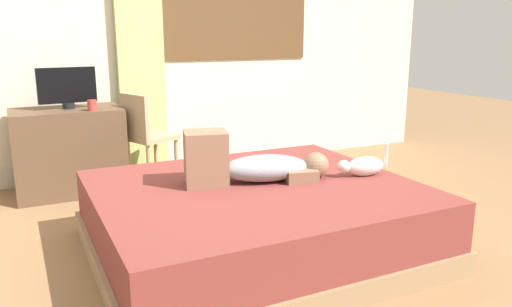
# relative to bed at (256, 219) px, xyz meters

# --- Properties ---
(ground_plane) EXTENTS (16.00, 16.00, 0.00)m
(ground_plane) POSITION_rel_bed_xyz_m (-0.00, -0.01, -0.22)
(ground_plane) COLOR olive
(back_wall_with_window) EXTENTS (6.40, 0.14, 2.90)m
(back_wall_with_window) POSITION_rel_bed_xyz_m (0.02, 2.22, 1.24)
(back_wall_with_window) COLOR beige
(back_wall_with_window) RESTS_ON ground
(bed) EXTENTS (1.99, 1.74, 0.44)m
(bed) POSITION_rel_bed_xyz_m (0.00, 0.00, 0.00)
(bed) COLOR #997A56
(bed) RESTS_ON ground
(person_lying) EXTENTS (0.94, 0.46, 0.34)m
(person_lying) POSITION_rel_bed_xyz_m (0.00, 0.08, 0.34)
(person_lying) COLOR #8C939E
(person_lying) RESTS_ON bed
(cat) EXTENTS (0.35, 0.16, 0.21)m
(cat) POSITION_rel_bed_xyz_m (0.73, -0.12, 0.29)
(cat) COLOR silver
(cat) RESTS_ON bed
(desk) EXTENTS (0.90, 0.56, 0.74)m
(desk) POSITION_rel_bed_xyz_m (-0.91, 1.82, 0.15)
(desk) COLOR brown
(desk) RESTS_ON ground
(tv_monitor) EXTENTS (0.48, 0.10, 0.35)m
(tv_monitor) POSITION_rel_bed_xyz_m (-0.89, 1.82, 0.70)
(tv_monitor) COLOR black
(tv_monitor) RESTS_ON desk
(cup) EXTENTS (0.08, 0.08, 0.09)m
(cup) POSITION_rel_bed_xyz_m (-0.72, 1.61, 0.57)
(cup) COLOR #B23D38
(cup) RESTS_ON desk
(chair_by_desk) EXTENTS (0.49, 0.49, 0.86)m
(chair_by_desk) POSITION_rel_bed_xyz_m (-0.29, 1.64, 0.29)
(chair_by_desk) COLOR tan
(chair_by_desk) RESTS_ON ground
(curtain_left) EXTENTS (0.44, 0.06, 2.46)m
(curtain_left) POSITION_rel_bed_xyz_m (-0.18, 2.10, 1.01)
(curtain_left) COLOR #ADCC75
(curtain_left) RESTS_ON ground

